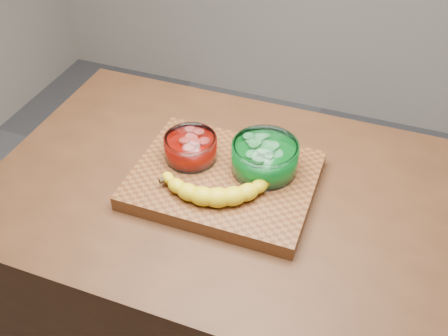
% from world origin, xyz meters
% --- Properties ---
extents(counter, '(1.20, 0.80, 0.90)m').
position_xyz_m(counter, '(0.00, 0.00, 0.45)').
color(counter, '#492916').
rests_on(counter, ground).
extents(cutting_board, '(0.45, 0.35, 0.04)m').
position_xyz_m(cutting_board, '(0.00, 0.00, 0.92)').
color(cutting_board, brown).
rests_on(cutting_board, counter).
extents(bowl_red, '(0.14, 0.14, 0.06)m').
position_xyz_m(bowl_red, '(-0.10, 0.03, 0.97)').
color(bowl_red, white).
rests_on(bowl_red, cutting_board).
extents(bowl_green, '(0.17, 0.17, 0.08)m').
position_xyz_m(bowl_green, '(0.09, 0.05, 0.98)').
color(bowl_green, white).
rests_on(bowl_green, cutting_board).
extents(banana, '(0.30, 0.18, 0.04)m').
position_xyz_m(banana, '(-0.00, -0.05, 0.96)').
color(banana, yellow).
rests_on(banana, cutting_board).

